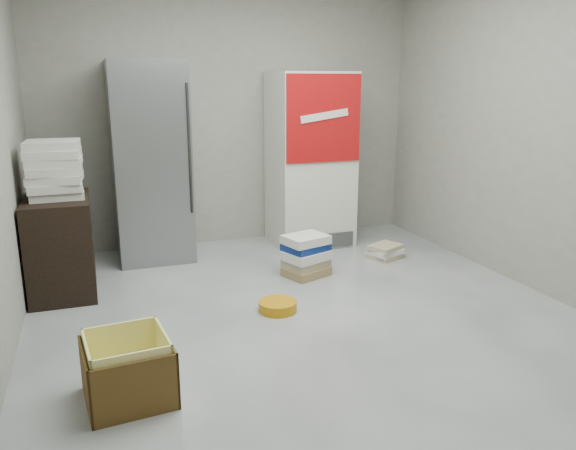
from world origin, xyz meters
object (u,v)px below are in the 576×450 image
(steel_fridge, at_px, (151,162))
(phonebook_stack_main, at_px, (306,255))
(wood_shelf, at_px, (61,245))
(cardboard_box, at_px, (128,374))
(coke_cooler, at_px, (310,159))

(steel_fridge, distance_m, phonebook_stack_main, 1.76)
(wood_shelf, bearing_deg, cardboard_box, -78.32)
(steel_fridge, relative_size, coke_cooler, 1.06)
(steel_fridge, distance_m, coke_cooler, 1.65)
(coke_cooler, xyz_separation_m, wood_shelf, (-2.48, -0.72, -0.50))
(wood_shelf, xyz_separation_m, cardboard_box, (0.39, -1.87, -0.25))
(phonebook_stack_main, relative_size, cardboard_box, 0.92)
(cardboard_box, bearing_deg, steel_fridge, 74.61)
(phonebook_stack_main, bearing_deg, coke_cooler, 51.96)
(coke_cooler, distance_m, phonebook_stack_main, 1.32)
(steel_fridge, xyz_separation_m, cardboard_box, (-0.44, -2.60, -0.80))
(steel_fridge, bearing_deg, cardboard_box, -99.68)
(cardboard_box, bearing_deg, phonebook_stack_main, 37.87)
(steel_fridge, height_order, cardboard_box, steel_fridge)
(steel_fridge, height_order, phonebook_stack_main, steel_fridge)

